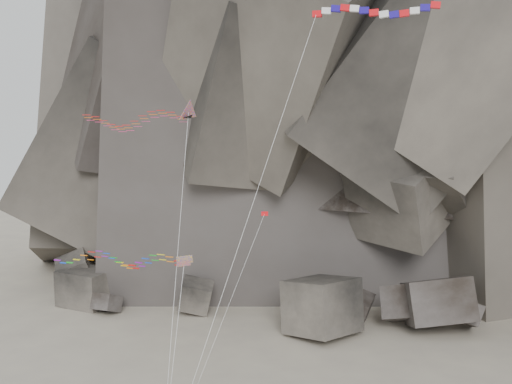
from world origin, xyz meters
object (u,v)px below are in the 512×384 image
(parafoil_kite, at_px, (114,259))
(pennant_kite, at_px, (243,268))
(delta_kite, at_px, (130,119))
(banner_kite, at_px, (372,15))

(parafoil_kite, height_order, pennant_kite, pennant_kite)
(delta_kite, xyz_separation_m, parafoil_kite, (0.53, -3.58, -10.58))
(parafoil_kite, bearing_deg, banner_kite, -12.17)
(delta_kite, height_order, pennant_kite, delta_kite)
(pennant_kite, bearing_deg, parafoil_kite, 168.55)
(banner_kite, bearing_deg, pennant_kite, -173.73)
(delta_kite, distance_m, pennant_kite, 15.07)
(parafoil_kite, relative_size, pennant_kite, 0.84)
(delta_kite, bearing_deg, pennant_kite, 16.64)
(banner_kite, bearing_deg, parafoil_kite, -172.69)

